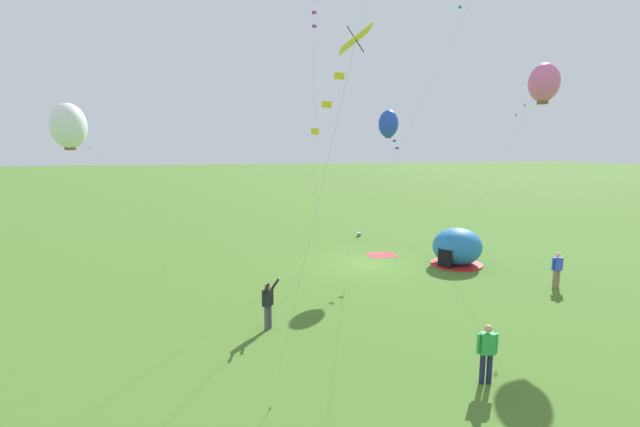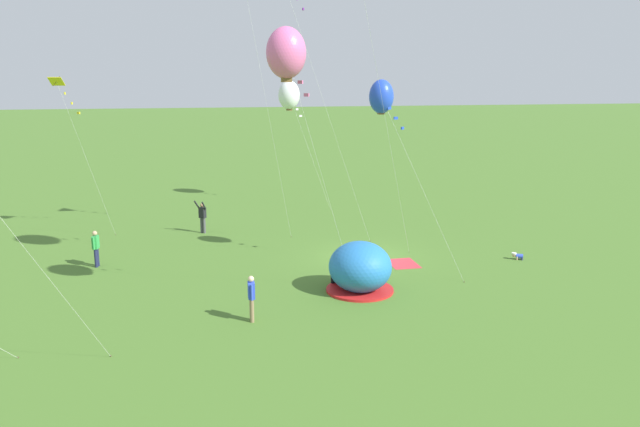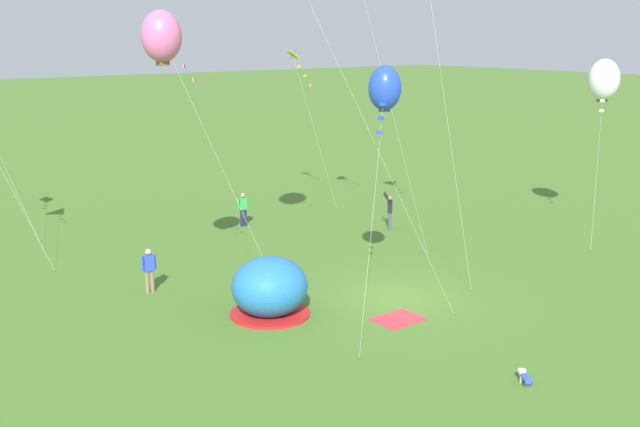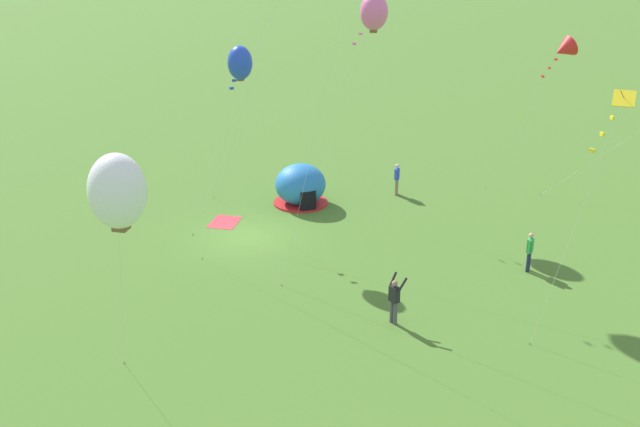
# 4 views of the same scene
# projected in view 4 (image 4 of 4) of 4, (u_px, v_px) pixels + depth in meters

# --- Properties ---
(ground_plane) EXTENTS (300.00, 300.00, 0.00)m
(ground_plane) POSITION_uv_depth(u_px,v_px,m) (246.00, 237.00, 34.77)
(ground_plane) COLOR #477028
(popup_tent) EXTENTS (2.81, 2.81, 2.10)m
(popup_tent) POSITION_uv_depth(u_px,v_px,m) (301.00, 185.00, 38.43)
(popup_tent) COLOR #2672BF
(popup_tent) RESTS_ON ground
(picnic_blanket) EXTENTS (1.71, 1.31, 0.01)m
(picnic_blanket) POSITION_uv_depth(u_px,v_px,m) (225.00, 222.00, 36.40)
(picnic_blanket) COLOR #CC333D
(picnic_blanket) RESTS_ON ground
(toddler_crawling) EXTENTS (0.40, 0.55, 0.32)m
(toddler_crawling) POSITION_uv_depth(u_px,v_px,m) (120.00, 207.00, 37.84)
(toddler_crawling) COLOR blue
(toddler_crawling) RESTS_ON ground
(person_watching_sky) EXTENTS (0.59, 0.25, 1.72)m
(person_watching_sky) POSITION_uv_depth(u_px,v_px,m) (397.00, 178.00, 39.68)
(person_watching_sky) COLOR #8C7251
(person_watching_sky) RESTS_ON ground
(person_center_field) EXTENTS (0.58, 0.31, 1.72)m
(person_center_field) POSITION_uv_depth(u_px,v_px,m) (530.00, 250.00, 31.06)
(person_center_field) COLOR #1E2347
(person_center_field) RESTS_ON ground
(person_strolling) EXTENTS (0.70, 0.71, 1.89)m
(person_strolling) POSITION_uv_depth(u_px,v_px,m) (394.00, 299.00, 27.02)
(person_strolling) COLOR #4C4C51
(person_strolling) RESTS_ON ground
(kite_red) EXTENTS (3.02, 4.31, 8.02)m
(kite_red) POSITION_uv_depth(u_px,v_px,m) (564.00, 49.00, 39.62)
(kite_red) COLOR silver
(kite_red) RESTS_ON ground
(kite_blue) EXTENTS (3.97, 3.43, 8.59)m
(kite_blue) POSITION_uv_depth(u_px,v_px,m) (240.00, 63.00, 33.08)
(kite_blue) COLOR silver
(kite_blue) RESTS_ON ground
(kite_white) EXTENTS (4.09, 2.96, 8.44)m
(kite_white) POSITION_uv_depth(u_px,v_px,m) (117.00, 191.00, 18.69)
(kite_white) COLOR silver
(kite_white) RESTS_ON ground
(kite_pink) EXTENTS (3.52, 3.92, 10.39)m
(kite_pink) POSITION_uv_depth(u_px,v_px,m) (374.00, 12.00, 36.53)
(kite_pink) COLOR silver
(kite_pink) RESTS_ON ground
(kite_yellow) EXTENTS (1.80, 2.53, 8.73)m
(kite_yellow) POSITION_uv_depth(u_px,v_px,m) (616.00, 113.00, 23.87)
(kite_yellow) COLOR silver
(kite_yellow) RESTS_ON ground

